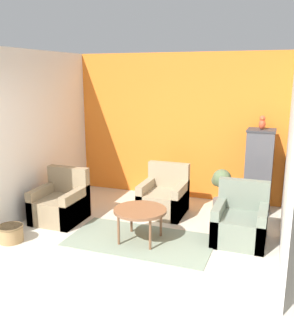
% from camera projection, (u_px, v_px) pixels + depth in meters
% --- Properties ---
extents(ground_plane, '(20.00, 20.00, 0.00)m').
position_uv_depth(ground_plane, '(99.00, 279.00, 4.40)').
color(ground_plane, beige).
rests_on(ground_plane, ground).
extents(wall_back_accent, '(4.09, 0.06, 2.73)m').
position_uv_depth(wall_back_accent, '(177.00, 127.00, 7.12)').
color(wall_back_accent, orange).
rests_on(wall_back_accent, ground_plane).
extents(wall_left, '(0.06, 3.32, 2.73)m').
position_uv_depth(wall_left, '(34.00, 134.00, 6.25)').
color(wall_left, silver).
rests_on(wall_left, ground_plane).
extents(wall_right, '(0.06, 3.32, 2.73)m').
position_uv_depth(wall_right, '(291.00, 151.00, 4.91)').
color(wall_right, silver).
rests_on(wall_right, ground_plane).
extents(area_rug, '(2.07, 1.10, 0.01)m').
position_uv_depth(area_rug, '(140.00, 240.00, 5.41)').
color(area_rug, gray).
rests_on(area_rug, ground_plane).
extents(coffee_table, '(0.76, 0.76, 0.49)m').
position_uv_depth(coffee_table, '(140.00, 212.00, 5.30)').
color(coffee_table, brown).
rests_on(coffee_table, ground_plane).
extents(armchair_left, '(0.73, 0.77, 0.84)m').
position_uv_depth(armchair_left, '(61.00, 204.00, 6.11)').
color(armchair_left, '#8E7A5B').
rests_on(armchair_left, ground_plane).
extents(armchair_right, '(0.73, 0.77, 0.84)m').
position_uv_depth(armchair_right, '(240.00, 223.00, 5.36)').
color(armchair_right, slate).
rests_on(armchair_right, ground_plane).
extents(armchair_middle, '(0.73, 0.77, 0.84)m').
position_uv_depth(armchair_middle, '(164.00, 198.00, 6.42)').
color(armchair_middle, '#9E896B').
rests_on(armchair_middle, ground_plane).
extents(birdcage, '(0.46, 0.46, 1.44)m').
position_uv_depth(birdcage, '(259.00, 171.00, 6.42)').
color(birdcage, '#353539').
rests_on(birdcage, ground_plane).
extents(parrot, '(0.11, 0.20, 0.24)m').
position_uv_depth(parrot, '(262.00, 123.00, 6.22)').
color(parrot, '#D14C2D').
rests_on(parrot, birdcage).
extents(potted_plant, '(0.36, 0.33, 0.73)m').
position_uv_depth(potted_plant, '(221.00, 185.00, 6.59)').
color(potted_plant, '#66605B').
rests_on(potted_plant, ground_plane).
extents(wicker_basket, '(0.36, 0.36, 0.24)m').
position_uv_depth(wicker_basket, '(11.00, 233.00, 5.36)').
color(wicker_basket, '#A37F51').
rests_on(wicker_basket, ground_plane).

